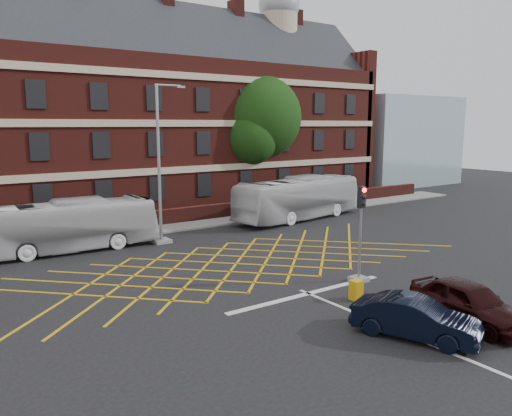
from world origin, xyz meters
TOP-DOWN VIEW (x-y plane):
  - ground at (0.00, 0.00)m, footprint 120.00×120.00m
  - victorian_building at (0.25, 22.00)m, footprint 51.00×12.17m
  - boundary_wall at (0.00, 13.00)m, footprint 56.00×0.50m
  - far_pavement at (0.00, 12.00)m, footprint 60.00×3.00m
  - glass_block at (34.00, 21.00)m, footprint 14.00×10.00m
  - box_junction_hatching at (0.00, 2.00)m, footprint 8.22×8.22m
  - stop_line at (0.00, -3.50)m, footprint 8.00×0.30m
  - centre_line at (0.00, -10.00)m, footprint 0.15×14.00m
  - bus_left at (-6.47, 9.46)m, footprint 10.35×2.89m
  - bus_right at (10.30, 9.43)m, footprint 11.46×4.21m
  - car_navy at (0.01, -8.76)m, footprint 2.89×4.30m
  - car_maroon at (2.60, -9.05)m, footprint 2.25×4.58m
  - deciduous_tree at (12.23, 17.17)m, footprint 7.51×7.22m
  - traffic_light_near at (2.93, -3.54)m, footprint 0.70×0.70m
  - street_lamp at (-1.09, 8.40)m, footprint 2.25×1.00m
  - utility_cabinet at (1.07, -5.13)m, footprint 0.41×0.43m

SIDE VIEW (x-z plane):
  - ground at x=0.00m, z-range 0.00..0.00m
  - box_junction_hatching at x=0.00m, z-range 0.00..0.02m
  - stop_line at x=0.00m, z-range 0.00..0.02m
  - centre_line at x=0.00m, z-range 0.00..0.02m
  - far_pavement at x=0.00m, z-range 0.00..0.12m
  - utility_cabinet at x=1.07m, z-range 0.00..0.80m
  - boundary_wall at x=0.00m, z-range 0.00..1.10m
  - car_navy at x=0.01m, z-range 0.00..1.34m
  - car_maroon at x=2.60m, z-range 0.00..1.50m
  - bus_left at x=-6.47m, z-range 0.00..2.85m
  - bus_right at x=10.30m, z-range 0.00..3.12m
  - traffic_light_near at x=2.93m, z-range -0.37..3.90m
  - street_lamp at x=-1.09m, z-range -1.41..7.76m
  - glass_block at x=34.00m, z-range 0.00..10.00m
  - deciduous_tree at x=12.23m, z-range 1.44..12.57m
  - victorian_building at x=0.25m, z-range -2.36..18.04m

